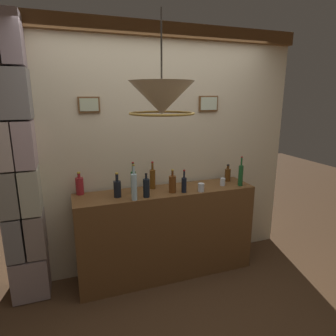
# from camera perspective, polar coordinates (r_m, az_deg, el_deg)

# --- Properties ---
(ground_plane) EXTENTS (12.00, 12.00, 0.00)m
(ground_plane) POSITION_cam_1_polar(r_m,az_deg,el_deg) (2.84, 5.83, -28.41)
(ground_plane) COLOR #4C331E
(panelled_rear_partition) EXTENTS (3.20, 0.15, 2.63)m
(panelled_rear_partition) POSITION_cam_1_polar(r_m,az_deg,el_deg) (3.16, -2.06, 4.56)
(panelled_rear_partition) COLOR beige
(panelled_rear_partition) RESTS_ON ground
(stone_pillar) EXTENTS (0.35, 0.36, 2.56)m
(stone_pillar) POSITION_cam_1_polar(r_m,az_deg,el_deg) (2.92, -27.64, 0.14)
(stone_pillar) COLOR gray
(stone_pillar) RESTS_ON ground
(bar_shelf_unit) EXTENTS (1.88, 0.42, 0.96)m
(bar_shelf_unit) POSITION_cam_1_polar(r_m,az_deg,el_deg) (3.18, -0.31, -12.67)
(bar_shelf_unit) COLOR brown
(bar_shelf_unit) RESTS_ON ground
(liquor_bottle_vodka) EXTENTS (0.05, 0.05, 0.32)m
(liquor_bottle_vodka) POSITION_cam_1_polar(r_m,az_deg,el_deg) (3.21, 14.19, -1.35)
(liquor_bottle_vodka) COLOR #1B5327
(liquor_bottle_vodka) RESTS_ON bar_shelf_unit
(liquor_bottle_whiskey) EXTENTS (0.06, 0.06, 0.29)m
(liquor_bottle_whiskey) POSITION_cam_1_polar(r_m,az_deg,el_deg) (3.03, -3.08, -2.05)
(liquor_bottle_whiskey) COLOR brown
(liquor_bottle_whiskey) RESTS_ON bar_shelf_unit
(liquor_bottle_bourbon) EXTENTS (0.05, 0.05, 0.34)m
(liquor_bottle_bourbon) POSITION_cam_1_polar(r_m,az_deg,el_deg) (2.70, -6.72, -3.62)
(liquor_bottle_bourbon) COLOR silver
(liquor_bottle_bourbon) RESTS_ON bar_shelf_unit
(liquor_bottle_rum) EXTENTS (0.07, 0.07, 0.19)m
(liquor_bottle_rum) POSITION_cam_1_polar(r_m,az_deg,el_deg) (3.37, 11.72, -1.27)
(liquor_bottle_rum) COLOR #593413
(liquor_bottle_rum) RESTS_ON bar_shelf_unit
(liquor_bottle_rye) EXTENTS (0.08, 0.08, 0.23)m
(liquor_bottle_rye) POSITION_cam_1_polar(r_m,az_deg,el_deg) (2.98, -17.08, -3.34)
(liquor_bottle_rye) COLOR maroon
(liquor_bottle_rye) RESTS_ON bar_shelf_unit
(liquor_bottle_tequila) EXTENTS (0.05, 0.05, 0.24)m
(liquor_bottle_tequila) POSITION_cam_1_polar(r_m,az_deg,el_deg) (2.91, 3.18, -3.25)
(liquor_bottle_tequila) COLOR black
(liquor_bottle_tequila) RESTS_ON bar_shelf_unit
(liquor_bottle_sherry) EXTENTS (0.07, 0.07, 0.24)m
(liquor_bottle_sherry) POSITION_cam_1_polar(r_m,az_deg,el_deg) (2.82, -9.99, -3.96)
(liquor_bottle_sherry) COLOR black
(liquor_bottle_sherry) RESTS_ON bar_shelf_unit
(liquor_bottle_brandy) EXTENTS (0.06, 0.06, 0.24)m
(liquor_bottle_brandy) POSITION_cam_1_polar(r_m,az_deg,el_deg) (2.78, -4.30, -3.89)
(liquor_bottle_brandy) COLOR black
(liquor_bottle_brandy) RESTS_ON bar_shelf_unit
(liquor_bottle_mezcal) EXTENTS (0.07, 0.07, 0.24)m
(liquor_bottle_mezcal) POSITION_cam_1_polar(r_m,az_deg,el_deg) (2.91, 0.88, -3.14)
(liquor_bottle_mezcal) COLOR brown
(liquor_bottle_mezcal) RESTS_ON bar_shelf_unit
(liquor_bottle_port) EXTENTS (0.05, 0.05, 0.32)m
(liquor_bottle_port) POSITION_cam_1_polar(r_m,az_deg,el_deg) (2.90, -6.87, -2.64)
(liquor_bottle_port) COLOR #194E25
(liquor_bottle_port) RESTS_ON bar_shelf_unit
(glass_tumbler_rocks) EXTENTS (0.06, 0.06, 0.08)m
(glass_tumbler_rocks) POSITION_cam_1_polar(r_m,az_deg,el_deg) (3.20, 10.76, -2.70)
(glass_tumbler_rocks) COLOR silver
(glass_tumbler_rocks) RESTS_ON bar_shelf_unit
(glass_tumbler_highball) EXTENTS (0.06, 0.06, 0.09)m
(glass_tumbler_highball) POSITION_cam_1_polar(r_m,az_deg,el_deg) (2.97, 6.57, -3.83)
(glass_tumbler_highball) COLOR silver
(glass_tumbler_highball) RESTS_ON bar_shelf_unit
(pendant_lamp) EXTENTS (0.45, 0.45, 0.67)m
(pendant_lamp) POSITION_cam_1_polar(r_m,az_deg,el_deg) (2.00, -1.26, 13.53)
(pendant_lamp) COLOR #EFE5C6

